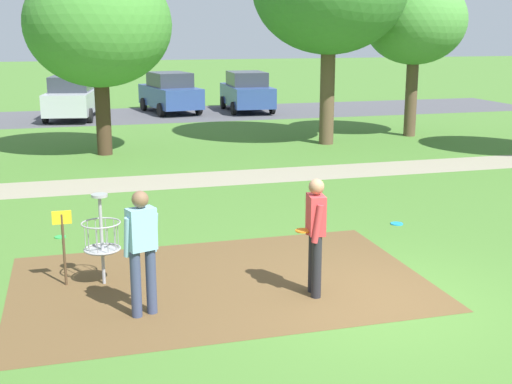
{
  "coord_description": "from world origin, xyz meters",
  "views": [
    {
      "loc": [
        -4.01,
        -8.01,
        3.72
      ],
      "look_at": [
        -0.98,
        2.86,
        1.0
      ],
      "focal_mm": 47.24,
      "sensor_mm": 36.0,
      "label": 1
    }
  ],
  "objects_px": {
    "disc_golf_basket": "(97,236)",
    "frisbee_by_tee": "(397,224)",
    "player_throwing": "(315,230)",
    "parked_car_leftmost": "(72,98)",
    "parked_car_center_left": "(170,93)",
    "parked_car_center_right": "(247,92)",
    "player_foreground_watching": "(142,246)",
    "tree_mid_center": "(98,25)",
    "tree_near_left": "(415,22)",
    "frisbee_far_left": "(60,237)"
  },
  "relations": [
    {
      "from": "frisbee_far_left",
      "to": "tree_near_left",
      "type": "height_order",
      "value": "tree_near_left"
    },
    {
      "from": "tree_mid_center",
      "to": "parked_car_center_right",
      "type": "bearing_deg",
      "value": 54.05
    },
    {
      "from": "disc_golf_basket",
      "to": "parked_car_leftmost",
      "type": "distance_m",
      "value": 20.06
    },
    {
      "from": "disc_golf_basket",
      "to": "frisbee_by_tee",
      "type": "bearing_deg",
      "value": 16.44
    },
    {
      "from": "parked_car_leftmost",
      "to": "parked_car_center_right",
      "type": "height_order",
      "value": "same"
    },
    {
      "from": "frisbee_by_tee",
      "to": "tree_near_left",
      "type": "height_order",
      "value": "tree_near_left"
    },
    {
      "from": "player_foreground_watching",
      "to": "tree_near_left",
      "type": "bearing_deg",
      "value": 50.36
    },
    {
      "from": "parked_car_center_left",
      "to": "parked_car_center_right",
      "type": "bearing_deg",
      "value": -7.6
    },
    {
      "from": "disc_golf_basket",
      "to": "player_foreground_watching",
      "type": "xyz_separation_m",
      "value": [
        0.52,
        -1.32,
        0.21
      ]
    },
    {
      "from": "frisbee_by_tee",
      "to": "tree_near_left",
      "type": "bearing_deg",
      "value": 60.81
    },
    {
      "from": "tree_near_left",
      "to": "disc_golf_basket",
      "type": "bearing_deg",
      "value": -133.92
    },
    {
      "from": "tree_near_left",
      "to": "parked_car_center_left",
      "type": "distance_m",
      "value": 12.24
    },
    {
      "from": "player_throwing",
      "to": "player_foreground_watching",
      "type": "bearing_deg",
      "value": -178.61
    },
    {
      "from": "player_foreground_watching",
      "to": "tree_mid_center",
      "type": "xyz_separation_m",
      "value": [
        0.18,
        12.39,
        2.89
      ]
    },
    {
      "from": "disc_golf_basket",
      "to": "player_throwing",
      "type": "distance_m",
      "value": 3.22
    },
    {
      "from": "frisbee_by_tee",
      "to": "tree_mid_center",
      "type": "xyz_separation_m",
      "value": [
        -5.09,
        9.36,
        3.85
      ]
    },
    {
      "from": "player_throwing",
      "to": "frisbee_by_tee",
      "type": "relative_size",
      "value": 7.08
    },
    {
      "from": "player_foreground_watching",
      "to": "frisbee_by_tee",
      "type": "distance_m",
      "value": 6.15
    },
    {
      "from": "parked_car_center_right",
      "to": "parked_car_leftmost",
      "type": "bearing_deg",
      "value": -174.27
    },
    {
      "from": "player_throwing",
      "to": "frisbee_far_left",
      "type": "height_order",
      "value": "player_throwing"
    },
    {
      "from": "frisbee_far_left",
      "to": "parked_car_center_right",
      "type": "height_order",
      "value": "parked_car_center_right"
    },
    {
      "from": "disc_golf_basket",
      "to": "frisbee_by_tee",
      "type": "relative_size",
      "value": 5.75
    },
    {
      "from": "parked_car_center_right",
      "to": "parked_car_center_left",
      "type": "bearing_deg",
      "value": 172.4
    },
    {
      "from": "player_foreground_watching",
      "to": "player_throwing",
      "type": "height_order",
      "value": "same"
    },
    {
      "from": "frisbee_by_tee",
      "to": "tree_mid_center",
      "type": "relative_size",
      "value": 0.04
    },
    {
      "from": "parked_car_leftmost",
      "to": "parked_car_center_left",
      "type": "xyz_separation_m",
      "value": [
        4.38,
        1.27,
        0.0
      ]
    },
    {
      "from": "frisbee_far_left",
      "to": "tree_mid_center",
      "type": "relative_size",
      "value": 0.04
    },
    {
      "from": "tree_near_left",
      "to": "parked_car_leftmost",
      "type": "bearing_deg",
      "value": 145.19
    },
    {
      "from": "frisbee_by_tee",
      "to": "parked_car_center_right",
      "type": "height_order",
      "value": "parked_car_center_right"
    },
    {
      "from": "tree_mid_center",
      "to": "parked_car_center_left",
      "type": "distance_m",
      "value": 11.24
    },
    {
      "from": "player_foreground_watching",
      "to": "parked_car_leftmost",
      "type": "xyz_separation_m",
      "value": [
        -0.64,
        21.37,
        -0.05
      ]
    },
    {
      "from": "disc_golf_basket",
      "to": "frisbee_by_tee",
      "type": "height_order",
      "value": "disc_golf_basket"
    },
    {
      "from": "player_throwing",
      "to": "parked_car_center_left",
      "type": "xyz_separation_m",
      "value": [
        1.3,
        22.58,
        -0.05
      ]
    },
    {
      "from": "disc_golf_basket",
      "to": "frisbee_by_tee",
      "type": "distance_m",
      "value": 6.08
    },
    {
      "from": "player_foreground_watching",
      "to": "tree_near_left",
      "type": "distance_m",
      "value": 17.51
    },
    {
      "from": "frisbee_far_left",
      "to": "parked_car_center_right",
      "type": "relative_size",
      "value": 0.05
    },
    {
      "from": "frisbee_far_left",
      "to": "parked_car_center_right",
      "type": "distance_m",
      "value": 20.12
    },
    {
      "from": "player_foreground_watching",
      "to": "tree_mid_center",
      "type": "distance_m",
      "value": 12.72
    },
    {
      "from": "frisbee_by_tee",
      "to": "parked_car_center_left",
      "type": "distance_m",
      "value": 19.69
    },
    {
      "from": "player_foreground_watching",
      "to": "parked_car_center_left",
      "type": "xyz_separation_m",
      "value": [
        3.74,
        22.64,
        -0.05
      ]
    },
    {
      "from": "player_throwing",
      "to": "tree_mid_center",
      "type": "height_order",
      "value": "tree_mid_center"
    },
    {
      "from": "frisbee_by_tee",
      "to": "parked_car_center_right",
      "type": "distance_m",
      "value": 19.27
    },
    {
      "from": "disc_golf_basket",
      "to": "frisbee_far_left",
      "type": "bearing_deg",
      "value": 102.86
    },
    {
      "from": "frisbee_by_tee",
      "to": "parked_car_leftmost",
      "type": "distance_m",
      "value": 19.3
    },
    {
      "from": "player_throwing",
      "to": "parked_car_leftmost",
      "type": "bearing_deg",
      "value": 98.23
    },
    {
      "from": "parked_car_leftmost",
      "to": "tree_near_left",
      "type": "bearing_deg",
      "value": -34.81
    },
    {
      "from": "player_throwing",
      "to": "parked_car_leftmost",
      "type": "height_order",
      "value": "parked_car_leftmost"
    },
    {
      "from": "frisbee_far_left",
      "to": "tree_mid_center",
      "type": "xyz_separation_m",
      "value": [
        1.29,
        8.49,
        3.85
      ]
    },
    {
      "from": "frisbee_by_tee",
      "to": "frisbee_far_left",
      "type": "height_order",
      "value": "same"
    },
    {
      "from": "player_foreground_watching",
      "to": "frisbee_far_left",
      "type": "relative_size",
      "value": 8.27
    }
  ]
}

